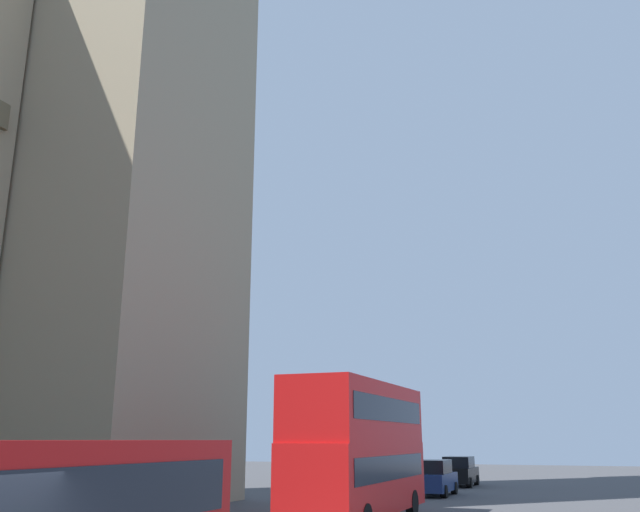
# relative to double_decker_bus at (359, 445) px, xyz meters

# --- Properties ---
(double_decker_bus) EXTENTS (9.66, 2.54, 4.90)m
(double_decker_bus) POSITION_rel_double_decker_bus_xyz_m (0.00, 0.00, 0.00)
(double_decker_bus) COLOR red
(double_decker_bus) RESTS_ON ground_plane
(sedan_lead) EXTENTS (4.40, 1.86, 1.85)m
(sedan_lead) POSITION_rel_double_decker_bus_xyz_m (13.50, 0.22, -1.80)
(sedan_lead) COLOR navy
(sedan_lead) RESTS_ON ground_plane
(sedan_trailing) EXTENTS (4.40, 1.86, 1.85)m
(sedan_trailing) POSITION_rel_double_decker_bus_xyz_m (21.53, 0.22, -1.80)
(sedan_trailing) COLOR black
(sedan_trailing) RESTS_ON ground_plane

